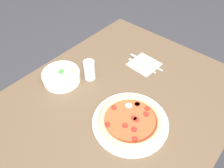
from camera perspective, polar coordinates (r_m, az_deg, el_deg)
The scene contains 8 objects.
ground_plane at distance 1.73m, azimuth 1.46°, elevation -19.66°, with size 8.00×8.00×0.00m, color #333338.
dining_table at distance 1.18m, azimuth 2.04°, elevation -6.73°, with size 1.22×1.00×0.74m.
pizza at distance 1.00m, azimuth 4.82°, elevation -9.47°, with size 0.35×0.35×0.04m.
bowl at distance 1.20m, azimuth -13.09°, elevation 2.12°, with size 0.20×0.20×0.07m.
napkin at distance 1.30m, azimuth 8.38°, elevation 5.13°, with size 0.16×0.16×0.00m.
fork at distance 1.28m, azimuth 7.89°, elevation 4.73°, with size 0.02×0.19×0.00m.
knife at distance 1.30m, azimuth 9.23°, elevation 5.46°, with size 0.02×0.23×0.01m.
glass at distance 1.17m, azimuth -5.94°, elevation 3.63°, with size 0.06×0.06×0.11m.
Camera 1 is at (-0.56, -0.43, 1.58)m, focal length 35.00 mm.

